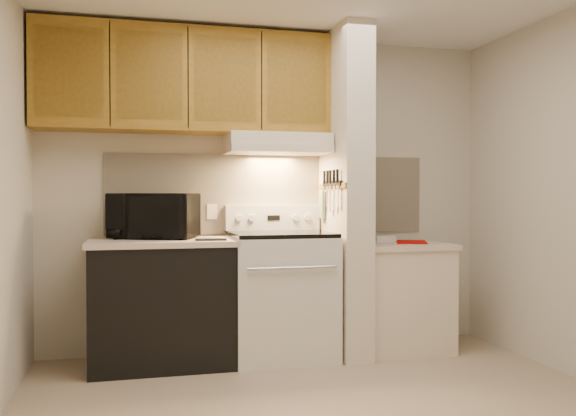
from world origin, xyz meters
name	(u,v)px	position (x,y,z in m)	size (l,w,h in m)	color
floor	(328,409)	(0.00, 0.00, 0.00)	(3.60, 3.60, 0.00)	tan
wall_back	(271,193)	(0.00, 1.50, 1.25)	(3.60, 0.02, 2.50)	beige
backsplash	(271,194)	(0.00, 1.49, 1.24)	(2.60, 0.02, 0.63)	beige
range_body	(281,297)	(0.00, 1.16, 0.46)	(0.76, 0.65, 0.92)	silver
oven_window	(291,298)	(0.00, 0.84, 0.50)	(0.50, 0.01, 0.30)	black
oven_handle	(293,268)	(0.00, 0.80, 0.72)	(0.02, 0.02, 0.65)	silver
cooktop	(281,234)	(0.00, 1.16, 0.94)	(0.74, 0.64, 0.03)	black
range_backguard	(273,218)	(0.00, 1.44, 1.05)	(0.76, 0.08, 0.20)	silver
range_display	(274,218)	(0.00, 1.40, 1.05)	(0.10, 0.01, 0.04)	black
range_knob_left_outer	(239,218)	(-0.28, 1.40, 1.05)	(0.05, 0.05, 0.02)	silver
range_knob_left_inner	(251,218)	(-0.18, 1.40, 1.05)	(0.05, 0.05, 0.02)	silver
range_knob_right_inner	(296,218)	(0.18, 1.40, 1.05)	(0.05, 0.05, 0.02)	silver
range_knob_right_outer	(308,217)	(0.28, 1.40, 1.05)	(0.05, 0.05, 0.02)	silver
dishwasher_front	(162,305)	(-0.88, 1.17, 0.43)	(1.00, 0.63, 0.87)	black
left_countertop	(162,242)	(-0.88, 1.17, 0.89)	(1.04, 0.67, 0.04)	beige
spoon_rest	(211,239)	(-0.55, 0.97, 0.92)	(0.22, 0.07, 0.01)	black
teal_jar	(113,232)	(-1.23, 1.39, 0.96)	(0.09, 0.09, 0.09)	#2F6966
outlet	(212,212)	(-0.48, 1.48, 1.10)	(0.08, 0.01, 0.12)	beige
microwave	(154,216)	(-0.93, 1.31, 1.08)	(0.60, 0.41, 0.33)	black
partition_pillar	(345,193)	(0.51, 1.15, 1.25)	(0.22, 0.70, 2.50)	beige
pillar_trim	(331,186)	(0.39, 1.15, 1.30)	(0.01, 0.70, 0.04)	olive
knife_strip	(332,183)	(0.39, 1.10, 1.32)	(0.02, 0.42, 0.04)	black
knife_blade_a	(338,196)	(0.38, 0.93, 1.22)	(0.01, 0.04, 0.16)	silver
knife_handle_a	(337,176)	(0.38, 0.94, 1.37)	(0.02, 0.02, 0.10)	black
knife_blade_b	(334,198)	(0.38, 1.01, 1.21)	(0.01, 0.04, 0.18)	silver
knife_handle_b	(334,176)	(0.38, 1.02, 1.37)	(0.02, 0.02, 0.10)	black
knife_blade_c	(330,199)	(0.38, 1.11, 1.20)	(0.01, 0.04, 0.20)	silver
knife_handle_c	(330,177)	(0.38, 1.11, 1.37)	(0.02, 0.02, 0.10)	black
knife_blade_d	(327,196)	(0.38, 1.18, 1.22)	(0.01, 0.04, 0.16)	silver
knife_handle_d	(327,177)	(0.38, 1.18, 1.37)	(0.02, 0.02, 0.10)	black
knife_blade_e	(324,198)	(0.38, 1.27, 1.21)	(0.01, 0.04, 0.18)	silver
knife_handle_e	(324,177)	(0.38, 1.26, 1.37)	(0.02, 0.02, 0.10)	black
oven_mitt	(322,205)	(0.38, 1.32, 1.15)	(0.03, 0.09, 0.22)	gray
right_cab_base	(399,299)	(0.97, 1.15, 0.40)	(0.70, 0.60, 0.81)	beige
right_countertop	(400,245)	(0.97, 1.15, 0.83)	(0.74, 0.64, 0.04)	beige
red_folder	(411,242)	(1.07, 1.15, 0.86)	(0.23, 0.32, 0.01)	#B50700
white_box	(385,239)	(0.92, 1.33, 0.87)	(0.17, 0.11, 0.04)	white
range_hood	(277,144)	(0.00, 1.28, 1.62)	(0.78, 0.44, 0.15)	beige
hood_lip	(283,148)	(0.00, 1.07, 1.58)	(0.78, 0.04, 0.06)	beige
upper_cabinets	(186,81)	(-0.69, 1.32, 2.08)	(2.18, 0.33, 0.77)	olive
cab_door_a	(69,72)	(-1.51, 1.17, 2.08)	(0.46, 0.01, 0.63)	olive
cab_gap_a	(110,74)	(-1.23, 1.16, 2.08)	(0.01, 0.01, 0.73)	black
cab_door_b	(150,75)	(-0.96, 1.17, 2.08)	(0.46, 0.01, 0.63)	olive
cab_gap_b	(188,77)	(-0.69, 1.16, 2.08)	(0.01, 0.01, 0.73)	black
cab_door_c	(225,79)	(-0.42, 1.17, 2.08)	(0.46, 0.01, 0.63)	olive
cab_gap_c	(262,81)	(-0.14, 1.16, 2.08)	(0.01, 0.01, 0.73)	black
cab_door_d	(297,82)	(0.13, 1.17, 2.08)	(0.46, 0.01, 0.63)	olive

